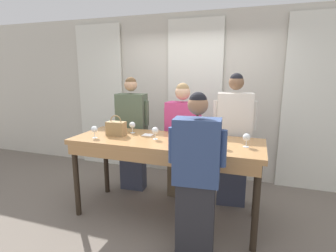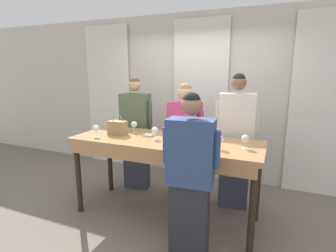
# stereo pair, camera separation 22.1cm
# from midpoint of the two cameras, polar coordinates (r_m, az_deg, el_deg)

# --- Properties ---
(ground_plane) EXTENTS (18.00, 18.00, 0.00)m
(ground_plane) POSITION_cam_midpoint_polar(r_m,az_deg,el_deg) (3.61, 1.30, -18.84)
(ground_plane) COLOR #70665B
(wall_back) EXTENTS (12.00, 0.06, 2.80)m
(wall_back) POSITION_cam_midpoint_polar(r_m,az_deg,el_deg) (4.60, 8.53, 6.23)
(wall_back) COLOR beige
(wall_back) RESTS_ON ground_plane
(curtain_panel_left) EXTENTS (0.94, 0.03, 2.69)m
(curtain_panel_left) POSITION_cam_midpoint_polar(r_m,az_deg,el_deg) (5.32, -11.62, 6.28)
(curtain_panel_left) COLOR white
(curtain_panel_left) RESTS_ON ground_plane
(curtain_panel_center) EXTENTS (0.94, 0.03, 2.69)m
(curtain_panel_center) POSITION_cam_midpoint_polar(r_m,az_deg,el_deg) (4.54, 8.30, 5.45)
(curtain_panel_center) COLOR white
(curtain_panel_center) RESTS_ON ground_plane
(curtain_panel_right) EXTENTS (0.94, 0.03, 2.69)m
(curtain_panel_right) POSITION_cam_midpoint_polar(r_m,az_deg,el_deg) (4.45, 32.19, 3.61)
(curtain_panel_right) COLOR white
(curtain_panel_right) RESTS_ON ground_plane
(tasting_bar) EXTENTS (2.33, 0.85, 1.03)m
(tasting_bar) POSITION_cam_midpoint_polar(r_m,az_deg,el_deg) (3.22, 1.23, -4.78)
(tasting_bar) COLOR #B27F4C
(tasting_bar) RESTS_ON ground_plane
(wine_bottle) EXTENTS (0.08, 0.08, 0.32)m
(wine_bottle) POSITION_cam_midpoint_polar(r_m,az_deg,el_deg) (3.34, 8.38, -0.39)
(wine_bottle) COLOR black
(wine_bottle) RESTS_ON tasting_bar
(handbag) EXTENTS (0.24, 0.13, 0.27)m
(handbag) POSITION_cam_midpoint_polar(r_m,az_deg,el_deg) (3.46, -9.14, -0.33)
(handbag) COLOR #997A4C
(handbag) RESTS_ON tasting_bar
(wine_glass_front_left) EXTENTS (0.08, 0.08, 0.15)m
(wine_glass_front_left) POSITION_cam_midpoint_polar(r_m,az_deg,el_deg) (2.96, 18.55, -2.70)
(wine_glass_front_left) COLOR white
(wine_glass_front_left) RESTS_ON tasting_bar
(wine_glass_front_mid) EXTENTS (0.08, 0.08, 0.15)m
(wine_glass_front_mid) POSITION_cam_midpoint_polar(r_m,az_deg,el_deg) (3.20, -0.92, -1.03)
(wine_glass_front_mid) COLOR white
(wine_glass_front_mid) RESTS_ON tasting_bar
(wine_glass_front_right) EXTENTS (0.08, 0.08, 0.15)m
(wine_glass_front_right) POSITION_cam_midpoint_polar(r_m,az_deg,el_deg) (3.56, -5.65, 0.26)
(wine_glass_front_right) COLOR white
(wine_glass_front_right) RESTS_ON tasting_bar
(wine_glass_center_left) EXTENTS (0.08, 0.08, 0.15)m
(wine_glass_center_left) POSITION_cam_midpoint_polar(r_m,az_deg,el_deg) (3.27, 12.13, -0.99)
(wine_glass_center_left) COLOR white
(wine_glass_center_left) RESTS_ON tasting_bar
(wine_glass_center_mid) EXTENTS (0.08, 0.08, 0.15)m
(wine_glass_center_mid) POSITION_cam_midpoint_polar(r_m,az_deg,el_deg) (2.85, 5.63, -2.71)
(wine_glass_center_mid) COLOR white
(wine_glass_center_mid) RESTS_ON tasting_bar
(wine_glass_center_right) EXTENTS (0.08, 0.08, 0.15)m
(wine_glass_center_right) POSITION_cam_midpoint_polar(r_m,az_deg,el_deg) (2.87, 13.35, -2.86)
(wine_glass_center_right) COLOR white
(wine_glass_center_right) RESTS_ON tasting_bar
(wine_glass_back_left) EXTENTS (0.08, 0.08, 0.15)m
(wine_glass_back_left) POSITION_cam_midpoint_polar(r_m,az_deg,el_deg) (3.41, -13.66, -0.56)
(wine_glass_back_left) COLOR white
(wine_glass_back_left) RESTS_ON tasting_bar
(napkin) EXTENTS (0.13, 0.13, 0.00)m
(napkin) POSITION_cam_midpoint_polar(r_m,az_deg,el_deg) (3.44, -2.43, -1.88)
(napkin) COLOR white
(napkin) RESTS_ON tasting_bar
(pen) EXTENTS (0.11, 0.06, 0.01)m
(pen) POSITION_cam_midpoint_polar(r_m,az_deg,el_deg) (2.99, 3.79, -4.01)
(pen) COLOR maroon
(pen) RESTS_ON tasting_bar
(guest_olive_jacket) EXTENTS (0.56, 0.25, 1.76)m
(guest_olive_jacket) POSITION_cam_midpoint_polar(r_m,az_deg,el_deg) (4.09, -5.47, -1.60)
(guest_olive_jacket) COLOR #383D51
(guest_olive_jacket) RESTS_ON ground_plane
(guest_pink_top) EXTENTS (0.56, 0.28, 1.68)m
(guest_pink_top) POSITION_cam_midpoint_polar(r_m,az_deg,el_deg) (3.79, 5.26, -3.22)
(guest_pink_top) COLOR brown
(guest_pink_top) RESTS_ON ground_plane
(guest_cream_sweater) EXTENTS (0.57, 0.31, 1.82)m
(guest_cream_sweater) POSITION_cam_midpoint_polar(r_m,az_deg,el_deg) (3.63, 16.18, -3.31)
(guest_cream_sweater) COLOR #383D51
(guest_cream_sweater) RESTS_ON ground_plane
(host_pouring) EXTENTS (0.55, 0.27, 1.66)m
(host_pouring) POSITION_cam_midpoint_polar(r_m,az_deg,el_deg) (2.55, 7.37, -11.40)
(host_pouring) COLOR #28282D
(host_pouring) RESTS_ON ground_plane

